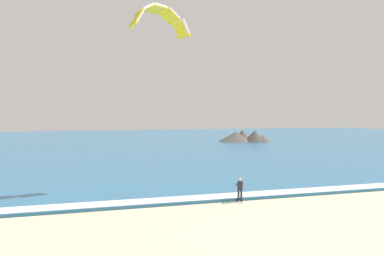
{
  "coord_description": "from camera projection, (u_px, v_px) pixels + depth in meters",
  "views": [
    {
      "loc": [
        -16.47,
        -12.5,
        6.21
      ],
      "look_at": [
        -6.43,
        18.17,
        5.06
      ],
      "focal_mm": 38.98,
      "sensor_mm": 36.0,
      "label": 1
    }
  ],
  "objects": [
    {
      "name": "sea",
      "position": [
        138.0,
        142.0,
        87.65
      ],
      "size": [
        200.0,
        120.0,
        0.2
      ],
      "primitive_type": "cube",
      "color": "teal",
      "rests_on": "ground"
    },
    {
      "name": "surf_foam",
      "position": [
        285.0,
        192.0,
        31.61
      ],
      "size": [
        200.0,
        1.79,
        0.04
      ],
      "primitive_type": "cube",
      "color": "white",
      "rests_on": "sea"
    },
    {
      "name": "surfboard",
      "position": [
        240.0,
        201.0,
        29.18
      ],
      "size": [
        0.77,
        1.46,
        0.09
      ],
      "color": "white",
      "rests_on": "ground"
    },
    {
      "name": "kitesurfer",
      "position": [
        240.0,
        188.0,
        29.16
      ],
      "size": [
        0.6,
        0.6,
        1.69
      ],
      "color": "#232328",
      "rests_on": "ground"
    },
    {
      "name": "kite_primary",
      "position": [
        159.0,
        17.0,
        33.62
      ],
      "size": [
        6.84,
        8.18,
        13.75
      ],
      "color": "yellow"
    },
    {
      "name": "headland_right",
      "position": [
        244.0,
        137.0,
        87.79
      ],
      "size": [
        11.13,
        9.39,
        2.7
      ],
      "color": "#56514C",
      "rests_on": "ground"
    }
  ]
}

